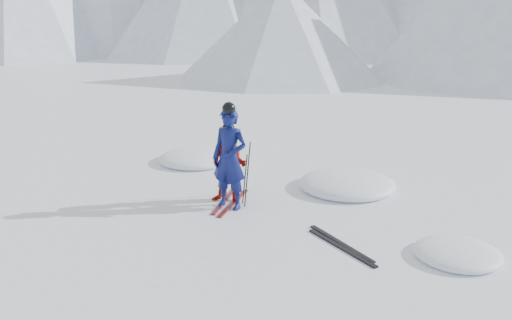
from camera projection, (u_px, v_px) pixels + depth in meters
The scene contains 12 objects.
ground at pixel (312, 245), 9.14m from camera, with size 160.00×160.00×0.00m, color white.
skier_blue at pixel (229, 159), 10.62m from camera, with size 0.74×0.49×2.03m, color #0D1450.
skier_red at pixel (229, 166), 10.97m from camera, with size 0.76×0.59×1.57m, color #AF1D0E.
pole_blue_left at pixel (224, 171), 11.00m from camera, with size 0.02×0.02×1.35m, color black.
pole_blue_right at pixel (247, 175), 10.74m from camera, with size 0.02×0.02×1.35m, color black.
pole_red_left at pixel (226, 173), 11.41m from camera, with size 0.02×0.02×1.05m, color black.
pole_red_right at pixel (245, 179), 10.97m from camera, with size 0.02×0.02×1.05m, color black.
ski_worn_left at pixel (225, 200), 11.25m from camera, with size 0.09×1.70×0.03m, color black.
ski_worn_right at pixel (234, 203), 11.10m from camera, with size 0.09×1.70×0.03m, color black.
ski_loose_a at pixel (340, 243), 9.18m from camera, with size 0.09×1.70×0.03m, color black.
ski_loose_b at pixel (341, 247), 9.01m from camera, with size 0.09×1.70×0.03m, color black.
snow_lumps at pixel (294, 184), 12.36m from camera, with size 8.96×3.70×0.47m.
Camera 1 is at (4.56, -7.14, 3.82)m, focal length 38.00 mm.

